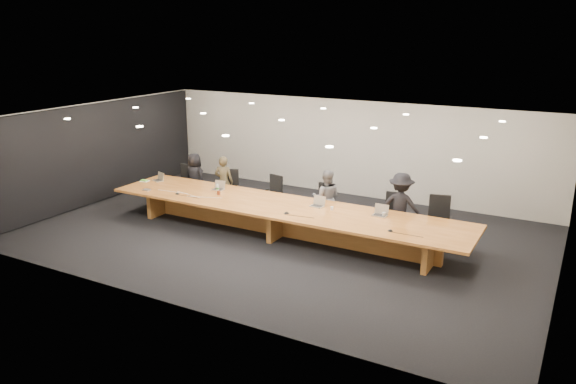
{
  "coord_description": "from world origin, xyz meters",
  "views": [
    {
      "loc": [
        6.2,
        -10.98,
        4.75
      ],
      "look_at": [
        0.0,
        0.3,
        1.0
      ],
      "focal_mm": 35.0,
      "sensor_mm": 36.0,
      "label": 1
    }
  ],
  "objects_px": {
    "laptop_d": "(317,202)",
    "water_bottle": "(218,188)",
    "person_b": "(224,182)",
    "laptop_a": "(157,177)",
    "chair_mid_left": "(271,195)",
    "laptop_b": "(218,185)",
    "person_a": "(195,177)",
    "person_c": "(326,198)",
    "av_box": "(147,190)",
    "mic_center": "(286,213)",
    "chair_right": "(392,215)",
    "chair_mid_right": "(323,204)",
    "person_d": "(401,206)",
    "conference_table": "(282,215)",
    "chair_far_left": "(182,182)",
    "amber_mug": "(219,193)",
    "mic_left": "(177,193)",
    "chair_far_right": "(438,221)",
    "paper_cup_far": "(384,214)",
    "laptop_e": "(380,210)",
    "mic_right": "(390,230)",
    "chair_left": "(229,189)",
    "paper_cup_near": "(332,208)"
  },
  "relations": [
    {
      "from": "chair_far_left",
      "to": "chair_right",
      "type": "relative_size",
      "value": 0.96
    },
    {
      "from": "water_bottle",
      "to": "paper_cup_far",
      "type": "relative_size",
      "value": 2.19
    },
    {
      "from": "chair_mid_left",
      "to": "chair_right",
      "type": "xyz_separation_m",
      "value": [
        3.37,
        -0.09,
        0.0
      ]
    },
    {
      "from": "laptop_e",
      "to": "paper_cup_near",
      "type": "bearing_deg",
      "value": -172.54
    },
    {
      "from": "conference_table",
      "to": "laptop_e",
      "type": "relative_size",
      "value": 28.06
    },
    {
      "from": "conference_table",
      "to": "amber_mug",
      "type": "relative_size",
      "value": 85.74
    },
    {
      "from": "conference_table",
      "to": "mic_right",
      "type": "height_order",
      "value": "mic_right"
    },
    {
      "from": "chair_mid_left",
      "to": "amber_mug",
      "type": "distance_m",
      "value": 1.51
    },
    {
      "from": "chair_mid_left",
      "to": "amber_mug",
      "type": "bearing_deg",
      "value": -105.69
    },
    {
      "from": "water_bottle",
      "to": "amber_mug",
      "type": "relative_size",
      "value": 1.98
    },
    {
      "from": "chair_mid_left",
      "to": "amber_mug",
      "type": "relative_size",
      "value": 10.04
    },
    {
      "from": "laptop_d",
      "to": "mic_left",
      "type": "xyz_separation_m",
      "value": [
        -3.55,
        -0.76,
        -0.11
      ]
    },
    {
      "from": "chair_far_left",
      "to": "chair_right",
      "type": "height_order",
      "value": "chair_right"
    },
    {
      "from": "chair_far_right",
      "to": "chair_far_left",
      "type": "bearing_deg",
      "value": 166.72
    },
    {
      "from": "chair_mid_right",
      "to": "av_box",
      "type": "xyz_separation_m",
      "value": [
        -4.21,
        -1.75,
        0.24
      ]
    },
    {
      "from": "chair_right",
      "to": "water_bottle",
      "type": "relative_size",
      "value": 5.09
    },
    {
      "from": "chair_right",
      "to": "mic_right",
      "type": "bearing_deg",
      "value": -75.83
    },
    {
      "from": "person_b",
      "to": "laptop_a",
      "type": "bearing_deg",
      "value": 14.37
    },
    {
      "from": "person_a",
      "to": "laptop_b",
      "type": "distance_m",
      "value": 1.7
    },
    {
      "from": "chair_left",
      "to": "laptop_d",
      "type": "height_order",
      "value": "chair_left"
    },
    {
      "from": "chair_far_left",
      "to": "laptop_d",
      "type": "xyz_separation_m",
      "value": [
        4.74,
        -0.9,
        0.36
      ]
    },
    {
      "from": "laptop_d",
      "to": "person_b",
      "type": "bearing_deg",
      "value": 170.92
    },
    {
      "from": "person_a",
      "to": "laptop_a",
      "type": "relative_size",
      "value": 4.77
    },
    {
      "from": "mic_left",
      "to": "chair_far_right",
      "type": "bearing_deg",
      "value": 14.76
    },
    {
      "from": "person_c",
      "to": "av_box",
      "type": "xyz_separation_m",
      "value": [
        -4.3,
        -1.72,
        0.05
      ]
    },
    {
      "from": "person_b",
      "to": "person_d",
      "type": "distance_m",
      "value": 5.01
    },
    {
      "from": "chair_mid_left",
      "to": "laptop_b",
      "type": "xyz_separation_m",
      "value": [
        -1.04,
        -0.92,
        0.34
      ]
    },
    {
      "from": "conference_table",
      "to": "chair_far_left",
      "type": "relative_size",
      "value": 8.83
    },
    {
      "from": "person_d",
      "to": "mic_center",
      "type": "height_order",
      "value": "person_d"
    },
    {
      "from": "chair_left",
      "to": "person_c",
      "type": "relative_size",
      "value": 0.76
    },
    {
      "from": "mic_left",
      "to": "conference_table",
      "type": "bearing_deg",
      "value": 9.1
    },
    {
      "from": "conference_table",
      "to": "person_c",
      "type": "distance_m",
      "value": 1.32
    },
    {
      "from": "water_bottle",
      "to": "person_b",
      "type": "bearing_deg",
      "value": 117.26
    },
    {
      "from": "chair_far_right",
      "to": "person_c",
      "type": "distance_m",
      "value": 2.79
    },
    {
      "from": "av_box",
      "to": "chair_mid_right",
      "type": "bearing_deg",
      "value": 18.41
    },
    {
      "from": "chair_far_left",
      "to": "mic_center",
      "type": "bearing_deg",
      "value": -17.11
    },
    {
      "from": "laptop_d",
      "to": "water_bottle",
      "type": "xyz_separation_m",
      "value": [
        -2.74,
        -0.15,
        -0.02
      ]
    },
    {
      "from": "mic_center",
      "to": "chair_right",
      "type": "bearing_deg",
      "value": 40.68
    },
    {
      "from": "paper_cup_far",
      "to": "av_box",
      "type": "xyz_separation_m",
      "value": [
        -6.07,
        -0.95,
        -0.03
      ]
    },
    {
      "from": "chair_mid_right",
      "to": "paper_cup_far",
      "type": "height_order",
      "value": "chair_mid_right"
    },
    {
      "from": "chair_far_left",
      "to": "chair_left",
      "type": "distance_m",
      "value": 1.65
    },
    {
      "from": "mic_left",
      "to": "mic_right",
      "type": "distance_m",
      "value": 5.6
    },
    {
      "from": "person_d",
      "to": "laptop_e",
      "type": "bearing_deg",
      "value": 66.06
    },
    {
      "from": "person_b",
      "to": "mic_center",
      "type": "relative_size",
      "value": 10.92
    },
    {
      "from": "amber_mug",
      "to": "person_a",
      "type": "bearing_deg",
      "value": 143.98
    },
    {
      "from": "person_d",
      "to": "chair_mid_right",
      "type": "bearing_deg",
      "value": -8.16
    },
    {
      "from": "laptop_e",
      "to": "water_bottle",
      "type": "height_order",
      "value": "laptop_e"
    },
    {
      "from": "chair_far_right",
      "to": "laptop_a",
      "type": "height_order",
      "value": "chair_far_right"
    },
    {
      "from": "laptop_a",
      "to": "mic_right",
      "type": "height_order",
      "value": "laptop_a"
    },
    {
      "from": "chair_mid_left",
      "to": "laptop_b",
      "type": "relative_size",
      "value": 3.52
    }
  ]
}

